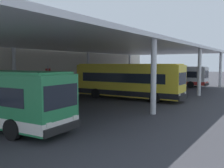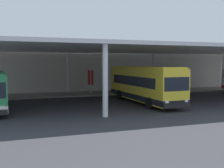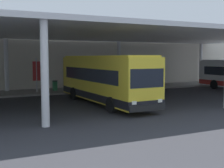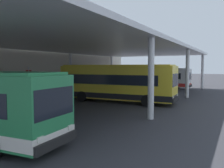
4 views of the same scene
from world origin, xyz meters
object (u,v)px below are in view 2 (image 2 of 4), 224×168
object	(u,v)px
bus_second_bay	(144,84)
banner_sign	(91,79)
bench_waiting	(130,88)
trash_bin	(104,89)

from	to	relation	value
bus_second_bay	banner_sign	bearing A→B (deg)	112.17
bus_second_bay	banner_sign	distance (m)	8.70
bus_second_bay	bench_waiting	distance (m)	9.30
bench_waiting	banner_sign	distance (m)	5.82
bus_second_bay	banner_sign	world-z (taller)	bus_second_bay
bus_second_bay	banner_sign	size ratio (longest dim) A/B	3.56
bus_second_bay	bench_waiting	xyz separation A→B (m)	(2.32, 8.93, -1.18)
bench_waiting	trash_bin	distance (m)	3.69
bus_second_bay	trash_bin	world-z (taller)	bus_second_bay
bus_second_bay	trash_bin	xyz separation A→B (m)	(-1.37, 8.71, -1.16)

